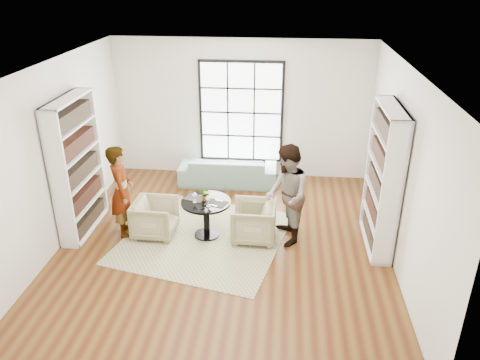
# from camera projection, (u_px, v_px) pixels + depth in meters

# --- Properties ---
(ground) EXTENTS (6.00, 6.00, 0.00)m
(ground) POSITION_uv_depth(u_px,v_px,m) (224.00, 244.00, 7.99)
(ground) COLOR brown
(room_shell) EXTENTS (6.00, 6.01, 6.00)m
(room_shell) POSITION_uv_depth(u_px,v_px,m) (227.00, 164.00, 7.95)
(room_shell) COLOR silver
(room_shell) RESTS_ON ground
(rug) EXTENTS (3.16, 3.16, 0.01)m
(rug) POSITION_uv_depth(u_px,v_px,m) (204.00, 237.00, 8.17)
(rug) COLOR tan
(rug) RESTS_ON ground
(pedestal_table) EXTENTS (0.85, 0.85, 0.68)m
(pedestal_table) POSITION_uv_depth(u_px,v_px,m) (206.00, 211.00, 8.03)
(pedestal_table) COLOR black
(pedestal_table) RESTS_ON ground
(sofa) EXTENTS (2.09, 0.85, 0.61)m
(sofa) POSITION_uv_depth(u_px,v_px,m) (228.00, 170.00, 10.09)
(sofa) COLOR gray
(sofa) RESTS_ON ground
(armchair_left) EXTENTS (0.74, 0.72, 0.66)m
(armchair_left) POSITION_uv_depth(u_px,v_px,m) (155.00, 218.00, 8.14)
(armchair_left) COLOR tan
(armchair_left) RESTS_ON ground
(armchair_right) EXTENTS (0.75, 0.73, 0.68)m
(armchair_right) POSITION_uv_depth(u_px,v_px,m) (253.00, 222.00, 8.01)
(armchair_right) COLOR tan
(armchair_right) RESTS_ON ground
(person_left) EXTENTS (0.56, 0.69, 1.64)m
(person_left) POSITION_uv_depth(u_px,v_px,m) (121.00, 191.00, 7.99)
(person_left) COLOR gray
(person_left) RESTS_ON ground
(person_right) EXTENTS (0.82, 0.96, 1.74)m
(person_right) POSITION_uv_depth(u_px,v_px,m) (287.00, 195.00, 7.73)
(person_right) COLOR gray
(person_right) RESTS_ON ground
(placemat_left) EXTENTS (0.41, 0.36, 0.01)m
(placemat_left) POSITION_uv_depth(u_px,v_px,m) (195.00, 198.00, 8.06)
(placemat_left) COLOR black
(placemat_left) RESTS_ON pedestal_table
(placemat_right) EXTENTS (0.41, 0.36, 0.01)m
(placemat_right) POSITION_uv_depth(u_px,v_px,m) (216.00, 203.00, 7.88)
(placemat_right) COLOR black
(placemat_right) RESTS_ON pedestal_table
(cutlery_left) EXTENTS (0.20, 0.25, 0.01)m
(cutlery_left) POSITION_uv_depth(u_px,v_px,m) (195.00, 197.00, 8.05)
(cutlery_left) COLOR silver
(cutlery_left) RESTS_ON placemat_left
(cutlery_right) EXTENTS (0.20, 0.25, 0.01)m
(cutlery_right) POSITION_uv_depth(u_px,v_px,m) (216.00, 203.00, 7.87)
(cutlery_right) COLOR silver
(cutlery_right) RESTS_ON placemat_right
(wine_glass_left) EXTENTS (0.08, 0.08, 0.18)m
(wine_glass_left) POSITION_uv_depth(u_px,v_px,m) (195.00, 195.00, 7.87)
(wine_glass_left) COLOR silver
(wine_glass_left) RESTS_ON pedestal_table
(wine_glass_right) EXTENTS (0.09, 0.09, 0.20)m
(wine_glass_right) POSITION_uv_depth(u_px,v_px,m) (208.00, 199.00, 7.72)
(wine_glass_right) COLOR silver
(wine_glass_right) RESTS_ON pedestal_table
(flower_centerpiece) EXTENTS (0.25, 0.23, 0.24)m
(flower_centerpiece) POSITION_uv_depth(u_px,v_px,m) (206.00, 194.00, 7.93)
(flower_centerpiece) COLOR gray
(flower_centerpiece) RESTS_ON pedestal_table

